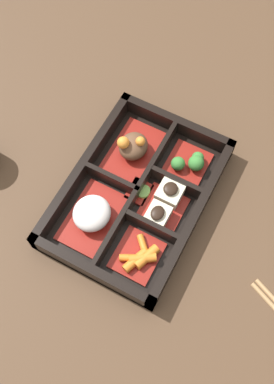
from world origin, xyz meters
name	(u,v)px	position (x,y,z in m)	size (l,w,h in m)	color
ground_plane	(137,198)	(0.00, 0.00, 0.00)	(3.00, 3.00, 0.00)	#4C3523
bento_base	(137,197)	(0.00, 0.00, 0.01)	(0.31, 0.22, 0.01)	black
bento_rim	(138,194)	(0.00, 0.00, 0.02)	(0.31, 0.22, 0.04)	black
bowl_rice	(92,215)	(-0.07, 0.04, 0.03)	(0.12, 0.08, 0.04)	maroon
bowl_stew	(133,148)	(0.07, 0.04, 0.03)	(0.12, 0.08, 0.05)	maroon
bowl_carrots	(139,256)	(-0.09, -0.05, 0.02)	(0.08, 0.07, 0.02)	maroon
bowl_tofu	(164,204)	(0.00, -0.05, 0.02)	(0.09, 0.07, 0.04)	maroon
bowl_greens	(189,163)	(0.09, -0.05, 0.02)	(0.07, 0.07, 0.03)	maroon
bowl_pickles	(142,192)	(0.01, 0.00, 0.01)	(0.04, 0.04, 0.01)	maroon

